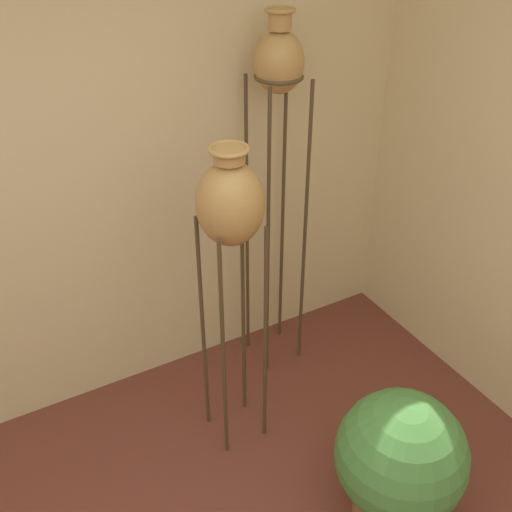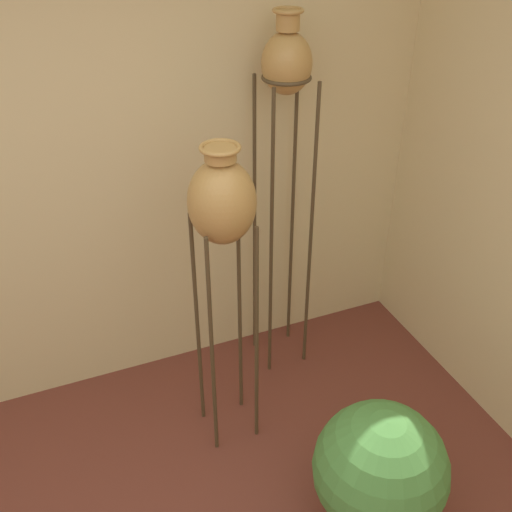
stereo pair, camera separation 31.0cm
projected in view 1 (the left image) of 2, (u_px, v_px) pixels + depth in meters
wall_back at (45, 184)px, 2.85m from camera, size 8.06×0.06×2.70m
vase_stand_tall at (279, 84)px, 2.93m from camera, size 0.26×0.26×2.08m
vase_stand_medium at (230, 210)px, 2.59m from camera, size 0.30×0.30×1.66m
potted_plant at (400, 461)px, 2.69m from camera, size 0.60×0.60×0.71m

